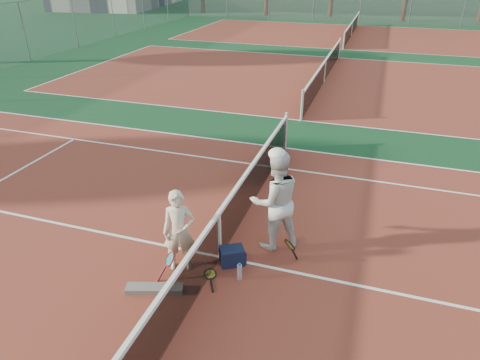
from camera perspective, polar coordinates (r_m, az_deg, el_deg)
name	(u,v)px	position (r m, az deg, el deg)	size (l,w,h in m)	color
ground	(220,257)	(8.23, -2.66, -10.24)	(130.00, 130.00, 0.00)	#0E351B
court_main	(220,257)	(8.23, -2.67, -10.22)	(23.77, 10.97, 0.01)	maroon
court_far_a	(324,82)	(20.33, 11.13, 12.74)	(23.77, 10.97, 0.01)	maroon
court_far_b	(351,36)	(33.52, 14.61, 18.13)	(23.77, 10.97, 0.01)	maroon
net_main	(220,235)	(7.93, -2.74, -7.32)	(0.10, 10.98, 1.02)	black
net_far_a	(325,71)	(20.21, 11.26, 14.13)	(0.10, 10.98, 1.02)	black
net_far_b	(352,28)	(33.45, 14.71, 18.98)	(0.10, 10.98, 1.02)	black
fence_back	(361,4)	(40.28, 15.83, 21.61)	(32.00, 0.06, 3.00)	slate
player_a	(179,231)	(7.62, -8.12, -6.76)	(0.57, 0.37, 1.56)	beige
player_b	(275,201)	(8.03, 4.72, -2.77)	(0.97, 0.76, 2.00)	silver
racket_red	(170,266)	(7.71, -9.27, -11.21)	(0.35, 0.27, 0.52)	maroon
racket_black_held	(289,252)	(7.96, 6.59, -9.46)	(0.30, 0.27, 0.55)	black
racket_spare	(210,274)	(7.84, -4.04, -12.40)	(0.60, 0.27, 0.03)	black
sports_bag_navy	(232,256)	(7.97, -1.08, -10.10)	(0.43, 0.30, 0.34)	black
sports_bag_purple	(238,256)	(8.04, -0.29, -10.10)	(0.32, 0.22, 0.26)	black
net_cover_canvas	(155,289)	(7.62, -11.30, -14.03)	(0.97, 0.23, 0.10)	#605B57
water_bottle	(240,272)	(7.65, -0.06, -12.18)	(0.09, 0.09, 0.30)	#C6DCFB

